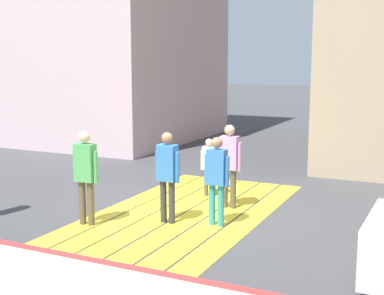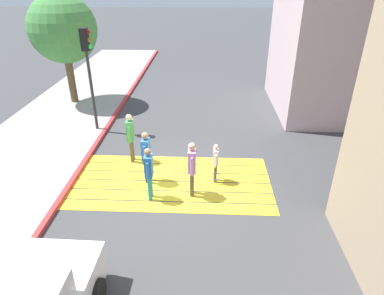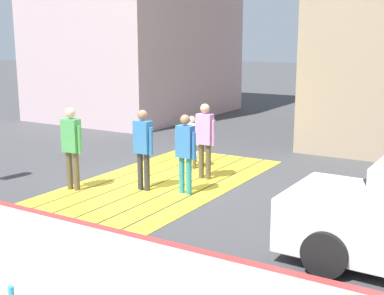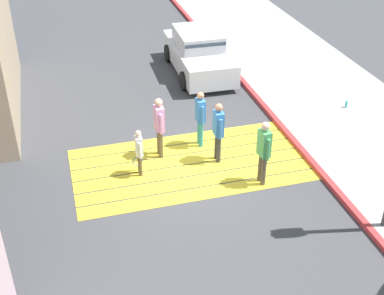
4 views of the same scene
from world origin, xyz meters
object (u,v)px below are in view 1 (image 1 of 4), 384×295
at_px(pedestrian_adult_trailing, 229,160).
at_px(pedestrian_child_with_racket, 209,164).
at_px(pedestrian_teen_behind, 86,171).
at_px(pedestrian_adult_lead, 167,171).
at_px(pedestrian_adult_side, 217,175).

distance_m(pedestrian_adult_trailing, pedestrian_child_with_racket, 1.10).
bearing_deg(pedestrian_child_with_racket, pedestrian_teen_behind, 157.48).
height_order(pedestrian_adult_lead, pedestrian_adult_side, pedestrian_adult_lead).
xyz_separation_m(pedestrian_adult_lead, pedestrian_adult_side, (0.23, -0.92, -0.04)).
bearing_deg(pedestrian_adult_side, pedestrian_child_with_racket, 27.26).
xyz_separation_m(pedestrian_teen_behind, pedestrian_child_with_racket, (2.97, -1.23, -0.29)).
height_order(pedestrian_adult_trailing, pedestrian_adult_side, pedestrian_adult_trailing).
distance_m(pedestrian_adult_lead, pedestrian_teen_behind, 1.53).
relative_size(pedestrian_adult_side, pedestrian_child_with_racket, 1.26).
distance_m(pedestrian_teen_behind, pedestrian_child_with_racket, 3.23).
height_order(pedestrian_adult_trailing, pedestrian_child_with_racket, pedestrian_adult_trailing).
bearing_deg(pedestrian_adult_trailing, pedestrian_adult_lead, 155.18).
bearing_deg(pedestrian_adult_lead, pedestrian_child_with_racket, 2.42).
bearing_deg(pedestrian_child_with_racket, pedestrian_adult_lead, -177.58).
relative_size(pedestrian_adult_trailing, pedestrian_teen_behind, 0.99).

